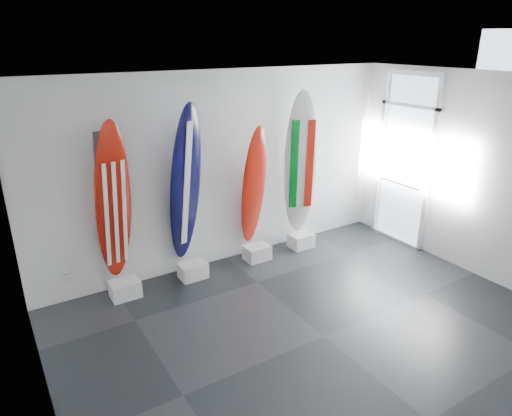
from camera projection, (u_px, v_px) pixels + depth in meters
floor at (324, 336)px, 5.53m from camera, size 6.00×6.00×0.00m
ceiling at (340, 82)px, 4.48m from camera, size 6.00×6.00×0.00m
wall_back at (224, 170)px, 7.00m from camera, size 6.00×0.00×6.00m
wall_left at (35, 300)px, 3.52m from camera, size 0.00×5.00×5.00m
wall_right at (492, 180)px, 6.49m from camera, size 0.00×5.00×5.00m
display_block_usa at (125, 289)px, 6.35m from camera, size 0.40×0.30×0.24m
surfboard_usa at (113, 203)px, 5.99m from camera, size 0.58×0.46×2.26m
display_block_navy at (193, 270)px, 6.86m from camera, size 0.40×0.30×0.24m
surfboard_navy at (186, 186)px, 6.48m from camera, size 0.65×0.58×2.40m
display_block_swiss at (257, 253)px, 7.42m from camera, size 0.40×0.30×0.24m
surfboard_swiss at (254, 187)px, 7.12m from camera, size 0.49×0.41×1.97m
display_block_italy at (301, 240)px, 7.87m from camera, size 0.40×0.30×0.24m
surfboard_italy at (300, 164)px, 7.48m from camera, size 0.58×0.38×2.44m
wall_outlet at (68, 278)px, 6.17m from camera, size 0.09×0.02×0.13m
glass_door at (405, 162)px, 7.74m from camera, size 0.12×1.16×2.85m
balcony at (447, 200)px, 8.72m from camera, size 2.80×2.20×1.20m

